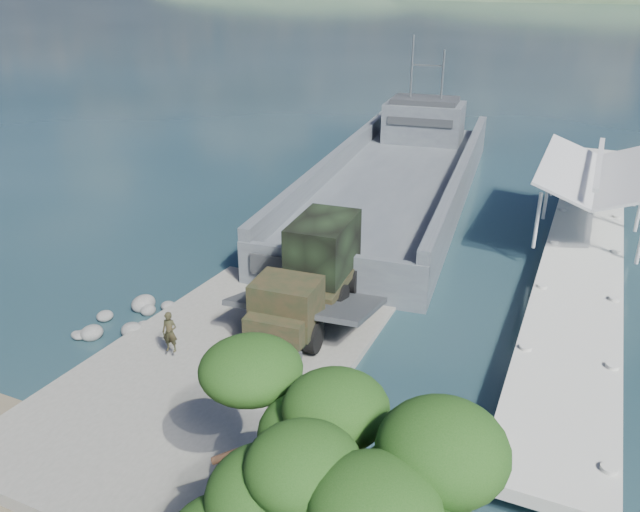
{
  "coord_description": "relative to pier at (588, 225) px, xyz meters",
  "views": [
    {
      "loc": [
        12.57,
        -18.89,
        14.87
      ],
      "look_at": [
        1.44,
        6.0,
        2.72
      ],
      "focal_mm": 35.0,
      "sensor_mm": 36.0,
      "label": 1
    }
  ],
  "objects": [
    {
      "name": "landing_craft",
      "position": [
        -13.12,
        4.22,
        -0.66
      ],
      "size": [
        13.23,
        39.43,
        11.51
      ],
      "rotation": [
        0.0,
        0.0,
        0.1
      ],
      "color": "#474D54",
      "rests_on": "ground"
    },
    {
      "name": "pier",
      "position": [
        0.0,
        0.0,
        0.0
      ],
      "size": [
        6.4,
        44.0,
        6.1
      ],
      "color": "beige",
      "rests_on": "ground"
    },
    {
      "name": "ground",
      "position": [
        -13.0,
        -18.77,
        -1.6
      ],
      "size": [
        1400.0,
        1400.0,
        0.0
      ],
      "primitive_type": "plane",
      "color": "#173138",
      "rests_on": "ground"
    },
    {
      "name": "military_truck",
      "position": [
        -11.27,
        -14.31,
        0.94
      ],
      "size": [
        3.48,
        9.05,
        4.11
      ],
      "rotation": [
        0.0,
        0.0,
        0.08
      ],
      "color": "black",
      "rests_on": "boat_ramp"
    },
    {
      "name": "shoreline_rocks",
      "position": [
        -19.2,
        -18.27,
        -1.6
      ],
      "size": [
        3.2,
        5.6,
        0.9
      ],
      "primitive_type": null,
      "color": "#555452",
      "rests_on": "ground"
    },
    {
      "name": "soldier",
      "position": [
        -14.91,
        -20.23,
        -0.22
      ],
      "size": [
        0.71,
        0.53,
        1.75
      ],
      "primitive_type": "imported",
      "rotation": [
        0.0,
        0.0,
        0.19
      ],
      "color": "black",
      "rests_on": "boat_ramp"
    },
    {
      "name": "boat_ramp",
      "position": [
        -13.0,
        -19.77,
        -1.35
      ],
      "size": [
        10.0,
        18.0,
        0.5
      ],
      "primitive_type": "cube",
      "color": "slate",
      "rests_on": "ground"
    },
    {
      "name": "overhang_tree",
      "position": [
        -4.91,
        -28.3,
        3.78
      ],
      "size": [
        7.4,
        6.82,
        6.72
      ],
      "color": "#392217",
      "rests_on": "ground"
    }
  ]
}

